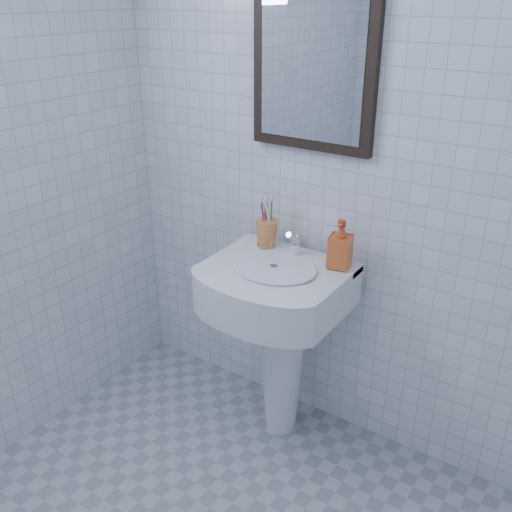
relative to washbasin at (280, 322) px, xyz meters
The scene contains 6 objects.
wall_back 0.75m from the washbasin, 47.01° to the left, with size 2.20×0.02×2.50m, color white.
washbasin is the anchor object (origin of this frame).
faucet 0.33m from the washbasin, 90.00° to the left, with size 0.04×0.10×0.11m.
toothbrush_cup 0.37m from the washbasin, 142.49° to the left, with size 0.09×0.09×0.11m, color orange, non-canonical shape.
soap_dispenser 0.42m from the washbasin, 26.87° to the left, with size 0.08×0.09×0.19m, color red.
wall_mirror 1.01m from the washbasin, 90.00° to the left, with size 0.50×0.04×0.62m.
Camera 1 is at (0.84, -0.73, 1.80)m, focal length 40.00 mm.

